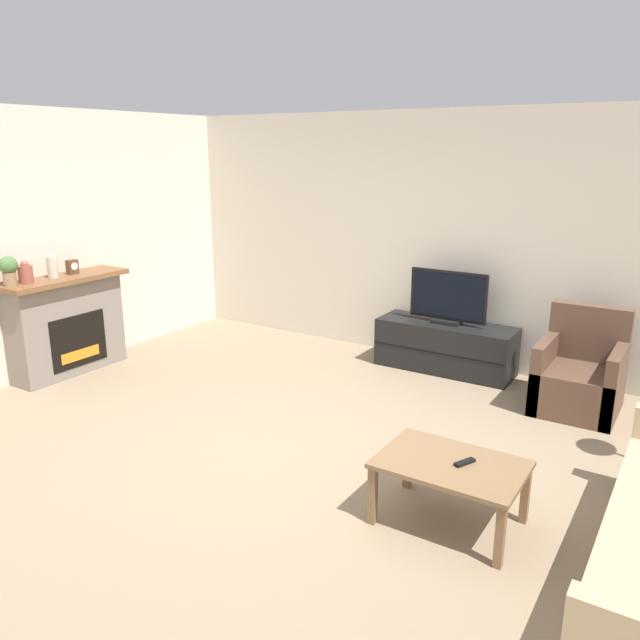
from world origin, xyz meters
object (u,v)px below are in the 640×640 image
at_px(mantel_clock, 72,267).
at_px(coffee_table, 451,470).
at_px(tv_stand, 445,347).
at_px(tv, 448,299).
at_px(fireplace, 66,324).
at_px(mantel_vase_left, 25,273).
at_px(remote, 465,462).
at_px(potted_plant, 9,269).
at_px(mantel_vase_centre_left, 52,267).
at_px(armchair, 580,378).

height_order(mantel_clock, coffee_table, mantel_clock).
xyz_separation_m(tv_stand, coffee_table, (1.08, -2.67, 0.11)).
bearing_deg(tv, coffee_table, -67.93).
bearing_deg(fireplace, mantel_vase_left, -87.56).
height_order(mantel_vase_left, coffee_table, mantel_vase_left).
bearing_deg(remote, mantel_clock, -161.67).
height_order(mantel_vase_left, potted_plant, potted_plant).
bearing_deg(tv, mantel_clock, -148.10).
height_order(mantel_clock, potted_plant, potted_plant).
distance_m(mantel_vase_centre_left, mantel_clock, 0.23).
height_order(mantel_clock, tv_stand, mantel_clock).
relative_size(mantel_vase_left, mantel_clock, 1.46).
bearing_deg(tv, potted_plant, -140.34).
xyz_separation_m(fireplace, potted_plant, (0.02, -0.56, 0.67)).
bearing_deg(mantel_vase_centre_left, mantel_vase_left, -90.00).
bearing_deg(armchair, coffee_table, -97.95).
distance_m(mantel_clock, remote, 4.56).
height_order(fireplace, armchair, fireplace).
bearing_deg(potted_plant, mantel_vase_centre_left, 90.00).
height_order(fireplace, mantel_vase_left, mantel_vase_left).
bearing_deg(tv_stand, fireplace, -146.62).
height_order(tv_stand, coffee_table, tv_stand).
relative_size(mantel_vase_left, coffee_table, 0.25).
xyz_separation_m(fireplace, mantel_vase_centre_left, (0.02, -0.10, 0.62)).
xyz_separation_m(mantel_vase_centre_left, remote, (4.47, -0.35, -0.72)).
height_order(mantel_vase_left, tv, mantel_vase_left).
xyz_separation_m(mantel_vase_centre_left, mantel_clock, (0.00, 0.23, -0.04)).
height_order(mantel_clock, armchair, mantel_clock).
distance_m(fireplace, tv_stand, 4.00).
height_order(mantel_vase_centre_left, tv_stand, mantel_vase_centre_left).
relative_size(mantel_clock, armchair, 0.16).
xyz_separation_m(fireplace, tv_stand, (3.33, 2.19, -0.27)).
height_order(fireplace, coffee_table, fireplace).
bearing_deg(armchair, mantel_vase_left, -154.48).
relative_size(fireplace, coffee_table, 1.47).
xyz_separation_m(fireplace, mantel_vase_left, (0.02, -0.39, 0.61)).
relative_size(fireplace, armchair, 1.42).
bearing_deg(mantel_vase_left, remote, -0.77).
xyz_separation_m(mantel_vase_left, mantel_vase_centre_left, (0.00, 0.29, 0.02)).
bearing_deg(potted_plant, tv_stand, 39.69).
xyz_separation_m(mantel_vase_centre_left, tv, (3.31, 2.29, -0.37)).
bearing_deg(mantel_vase_centre_left, potted_plant, -90.00).
xyz_separation_m(mantel_vase_left, tv, (3.31, 2.58, -0.35)).
relative_size(mantel_clock, coffee_table, 0.17).
relative_size(potted_plant, armchair, 0.31).
bearing_deg(tv, armchair, -13.14).
bearing_deg(mantel_clock, potted_plant, -90.06).
height_order(armchair, remote, armchair).
height_order(armchair, coffee_table, armchair).
bearing_deg(remote, mantel_vase_centre_left, -158.78).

